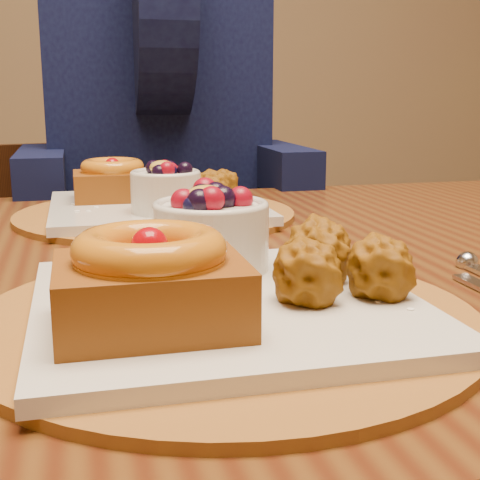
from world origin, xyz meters
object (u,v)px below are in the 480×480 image
at_px(dining_table, 182,323).
at_px(chair_far, 104,315).
at_px(place_setting_far, 154,200).
at_px(place_setting_near, 219,283).
at_px(diner, 156,99).

distance_m(dining_table, chair_far, 0.75).
xyz_separation_m(dining_table, place_setting_far, (-0.00, 0.22, 0.10)).
bearing_deg(place_setting_near, chair_far, 93.58).
distance_m(place_setting_near, diner, 0.89).
bearing_deg(place_setting_far, chair_far, 96.75).
xyz_separation_m(dining_table, place_setting_near, (-0.00, -0.21, 0.11)).
relative_size(place_setting_near, place_setting_far, 1.00).
bearing_deg(diner, chair_far, 175.75).
xyz_separation_m(place_setting_near, diner, (0.06, 0.88, 0.12)).
bearing_deg(diner, place_setting_near, -76.85).
height_order(dining_table, chair_far, chair_far).
xyz_separation_m(chair_far, diner, (0.12, -0.05, 0.46)).
bearing_deg(dining_table, chair_far, 94.94).
relative_size(place_setting_far, diner, 0.45).
xyz_separation_m(place_setting_far, diner, (0.06, 0.45, 0.13)).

